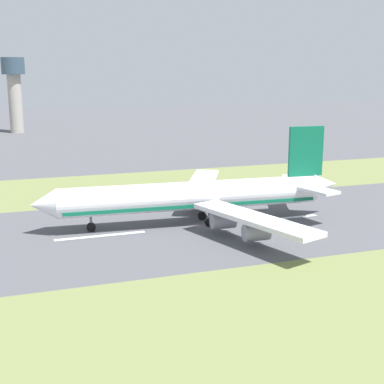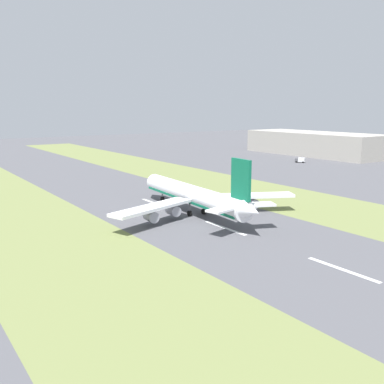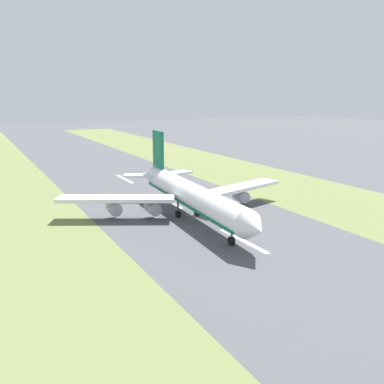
# 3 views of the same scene
# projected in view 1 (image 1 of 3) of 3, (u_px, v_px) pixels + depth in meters

# --- Properties ---
(ground_plane) EXTENTS (800.00, 800.00, 0.00)m
(ground_plane) POSITION_uv_depth(u_px,v_px,m) (203.00, 226.00, 112.80)
(ground_plane) COLOR #4C4C51
(grass_median_west) EXTENTS (40.00, 600.00, 0.01)m
(grass_median_west) POSITION_uv_depth(u_px,v_px,m) (319.00, 315.00, 71.26)
(grass_median_west) COLOR olive
(grass_median_west) RESTS_ON ground
(grass_median_east) EXTENTS (40.00, 600.00, 0.01)m
(grass_median_east) POSITION_uv_depth(u_px,v_px,m) (150.00, 185.00, 154.34)
(grass_median_east) COLOR olive
(grass_median_east) RESTS_ON ground
(centreline_dash_mid) EXTENTS (1.20, 18.00, 0.01)m
(centreline_dash_mid) POSITION_uv_depth(u_px,v_px,m) (280.00, 218.00, 118.57)
(centreline_dash_mid) COLOR silver
(centreline_dash_mid) RESTS_ON ground
(centreline_dash_far) EXTENTS (1.20, 18.00, 0.01)m
(centreline_dash_far) POSITION_uv_depth(u_px,v_px,m) (100.00, 236.00, 105.93)
(centreline_dash_far) COLOR silver
(centreline_dash_far) RESTS_ON ground
(airplane_main_jet) EXTENTS (63.98, 67.22, 20.20)m
(airplane_main_jet) POSITION_uv_depth(u_px,v_px,m) (201.00, 196.00, 113.51)
(airplane_main_jet) COLOR white
(airplane_main_jet) RESTS_ON ground
(control_tower) EXTENTS (12.00, 12.00, 39.39)m
(control_tower) POSITION_uv_depth(u_px,v_px,m) (14.00, 87.00, 282.12)
(control_tower) COLOR #A39E93
(control_tower) RESTS_ON ground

